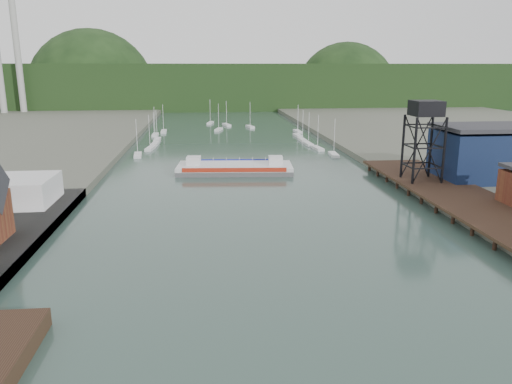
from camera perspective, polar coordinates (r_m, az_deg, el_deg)
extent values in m
plane|color=#283F3A|center=(45.55, 6.20, -18.78)|extent=(600.00, 600.00, 0.00)
cube|color=black|center=(96.76, 22.41, -0.54)|extent=(14.00, 70.00, 0.50)
cylinder|color=black|center=(94.36, 19.14, -1.29)|extent=(0.60, 0.60, 2.20)
cylinder|color=black|center=(99.98, 25.39, -1.05)|extent=(0.60, 0.60, 2.20)
cube|color=silver|center=(96.53, -27.25, 0.11)|extent=(18.00, 12.00, 4.50)
cylinder|color=black|center=(102.06, 17.68, 4.47)|extent=(0.50, 0.50, 13.00)
cylinder|color=black|center=(104.58, 20.71, 4.44)|extent=(0.50, 0.50, 13.00)
cylinder|color=black|center=(107.52, 16.43, 5.03)|extent=(0.50, 0.50, 13.00)
cylinder|color=black|center=(109.92, 19.34, 4.99)|extent=(0.50, 0.50, 13.00)
cube|color=black|center=(105.06, 18.89, 9.04)|extent=(5.50, 5.50, 3.00)
cube|color=#0B1832|center=(114.96, 24.90, 3.81)|extent=(20.00, 14.00, 10.00)
cube|color=#2D2D33|center=(114.18, 25.21, 6.72)|extent=(20.50, 14.50, 0.80)
cube|color=silver|center=(144.54, -13.36, 4.11)|extent=(2.67, 7.65, 0.90)
cube|color=silver|center=(155.44, -12.00, 4.87)|extent=(2.81, 7.67, 0.90)
cube|color=silver|center=(164.10, -11.49, 5.38)|extent=(2.35, 7.59, 0.90)
cube|color=silver|center=(173.87, -11.22, 5.88)|extent=(2.01, 7.50, 0.90)
cube|color=silver|center=(186.12, -11.45, 6.40)|extent=(2.00, 7.50, 0.90)
cube|color=silver|center=(195.63, -10.50, 6.81)|extent=(2.16, 7.54, 0.90)
cube|color=silver|center=(143.11, 8.87, 4.23)|extent=(2.53, 7.62, 0.90)
cube|color=silver|center=(153.60, 7.04, 4.97)|extent=(2.76, 7.67, 0.90)
cube|color=silver|center=(161.86, 6.01, 5.47)|extent=(2.22, 7.56, 0.90)
cube|color=silver|center=(170.54, 5.33, 5.93)|extent=(2.18, 7.54, 0.90)
cube|color=silver|center=(181.40, 4.79, 6.44)|extent=(2.46, 7.61, 0.90)
cube|color=silver|center=(193.10, 4.77, 6.91)|extent=(2.48, 7.61, 0.90)
cube|color=silver|center=(198.87, -4.29, 7.13)|extent=(3.78, 7.76, 0.90)
cube|color=silver|center=(207.56, -0.67, 7.46)|extent=(3.31, 7.74, 0.90)
cube|color=silver|center=(214.88, -3.38, 7.67)|extent=(3.76, 7.76, 0.90)
cube|color=silver|center=(222.64, -5.23, 7.86)|extent=(3.40, 7.74, 0.90)
cylinder|color=#A7A8A2|center=(287.95, -25.58, 13.92)|extent=(3.20, 3.20, 60.00)
cube|color=black|center=(337.64, -4.48, 12.01)|extent=(500.00, 120.00, 28.00)
sphere|color=black|center=(345.20, -18.11, 10.75)|extent=(80.00, 80.00, 80.00)
sphere|color=black|center=(361.47, 10.18, 11.02)|extent=(70.00, 70.00, 70.00)
cube|color=#525355|center=(119.34, -2.44, 2.50)|extent=(27.85, 12.89, 1.08)
cube|color=silver|center=(119.14, -2.44, 2.96)|extent=(27.85, 12.89, 0.87)
cube|color=#AF2714|center=(113.74, -2.49, 2.53)|extent=(23.79, 1.99, 0.98)
cube|color=navy|center=(124.47, -2.40, 3.55)|extent=(23.79, 1.99, 0.98)
cube|color=silver|center=(119.47, -7.14, 3.53)|extent=(3.49, 3.49, 2.17)
cube|color=silver|center=(119.12, 2.26, 3.60)|extent=(3.49, 3.49, 2.17)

